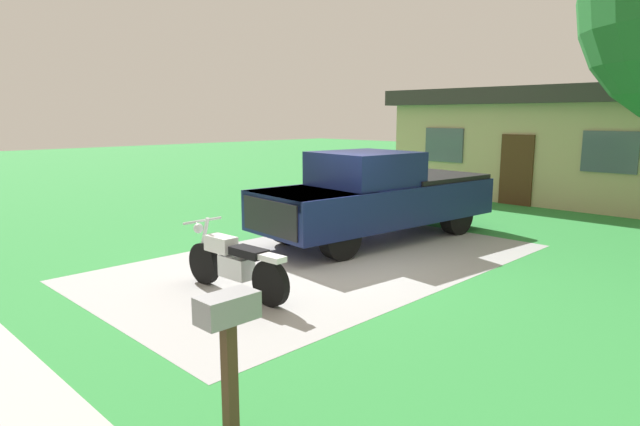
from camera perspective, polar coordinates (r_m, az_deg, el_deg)
ground_plane at (r=9.93m, az=0.56°, el=-5.16°), size 80.00×80.00×0.00m
driveway_pad at (r=9.93m, az=0.56°, el=-5.14°), size 4.84×8.24×0.01m
motorcycle at (r=8.16m, az=-9.04°, el=-5.26°), size 2.21×0.70×1.09m
pickup_truck at (r=11.72m, az=6.28°, el=1.90°), size 2.54×5.79×1.90m
mailbox at (r=4.41m, az=-9.68°, el=-11.92°), size 0.26×0.48×1.26m
neighbor_house at (r=19.44m, az=23.34°, el=6.88°), size 9.60×5.60×3.50m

